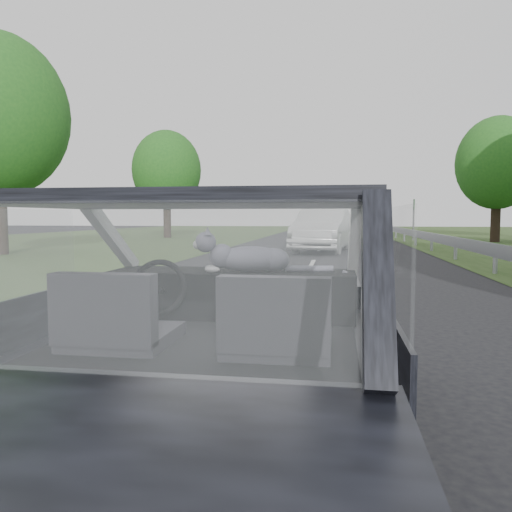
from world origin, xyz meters
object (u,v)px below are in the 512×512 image
(subject_car, at_px, (209,334))
(cat, at_px, (251,257))
(other_car, at_px, (323,230))
(highway_sign, at_px, (414,220))

(subject_car, bearing_deg, cat, 76.90)
(other_car, bearing_deg, cat, -82.84)
(subject_car, relative_size, highway_sign, 1.70)
(highway_sign, bearing_deg, other_car, -108.84)
(subject_car, xyz_separation_m, cat, (0.13, 0.57, 0.37))
(subject_car, distance_m, highway_sign, 27.69)
(subject_car, relative_size, cat, 6.27)
(cat, distance_m, other_car, 16.47)
(other_car, bearing_deg, subject_car, -83.29)
(cat, relative_size, other_car, 0.13)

